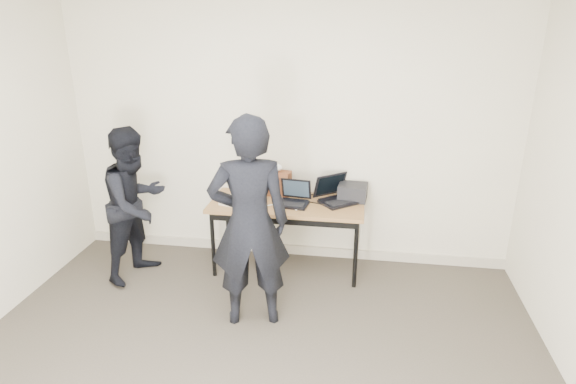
% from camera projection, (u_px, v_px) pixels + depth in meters
% --- Properties ---
extents(room, '(4.60, 4.60, 2.80)m').
position_uv_depth(room, '(227.00, 223.00, 2.71)').
color(room, '#403930').
rests_on(room, ground).
extents(desk, '(1.50, 0.65, 0.72)m').
position_uv_depth(desk, '(287.00, 209.00, 4.71)').
color(desk, brown).
rests_on(desk, ground).
extents(laptop_beige, '(0.40, 0.40, 0.27)m').
position_uv_depth(laptop_beige, '(242.00, 197.00, 4.71)').
color(laptop_beige, beige).
rests_on(laptop_beige, desk).
extents(laptop_center, '(0.33, 0.32, 0.23)m').
position_uv_depth(laptop_center, '(294.00, 199.00, 4.66)').
color(laptop_center, black).
rests_on(laptop_center, desk).
extents(laptop_right, '(0.49, 0.48, 0.26)m').
position_uv_depth(laptop_right, '(336.00, 196.00, 4.72)').
color(laptop_right, black).
rests_on(laptop_right, desk).
extents(leather_satchel, '(0.37, 0.21, 0.25)m').
position_uv_depth(leather_satchel, '(273.00, 182.00, 4.88)').
color(leather_satchel, brown).
rests_on(leather_satchel, desk).
extents(tissue, '(0.13, 0.10, 0.08)m').
position_uv_depth(tissue, '(276.00, 167.00, 4.83)').
color(tissue, white).
rests_on(tissue, leather_satchel).
extents(equipment_box, '(0.30, 0.26, 0.16)m').
position_uv_depth(equipment_box, '(353.00, 192.00, 4.75)').
color(equipment_box, black).
rests_on(equipment_box, desk).
extents(power_brick, '(0.08, 0.06, 0.03)m').
position_uv_depth(power_brick, '(261.00, 207.00, 4.56)').
color(power_brick, black).
rests_on(power_brick, desk).
extents(cables, '(1.15, 0.48, 0.01)m').
position_uv_depth(cables, '(292.00, 203.00, 4.69)').
color(cables, black).
rests_on(cables, desk).
extents(person_typist, '(0.73, 0.57, 1.77)m').
position_uv_depth(person_typist, '(249.00, 224.00, 3.82)').
color(person_typist, black).
rests_on(person_typist, ground).
extents(person_observer, '(0.78, 0.88, 1.50)m').
position_uv_depth(person_observer, '(136.00, 204.00, 4.59)').
color(person_observer, black).
rests_on(person_observer, ground).
extents(baseboard, '(4.50, 0.03, 0.10)m').
position_uv_depth(baseboard, '(288.00, 249.00, 5.23)').
color(baseboard, '#ADA390').
rests_on(baseboard, ground).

